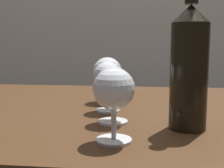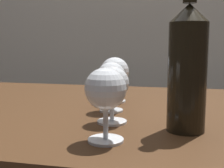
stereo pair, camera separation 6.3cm
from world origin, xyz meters
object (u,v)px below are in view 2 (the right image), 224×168
wine_glass_chardonnay (106,90)px  wine_glass_cabernet (112,85)px  wine_glass_white (111,78)px  wine_glass_empty (115,73)px  wine_bottle (187,66)px

wine_glass_chardonnay → wine_glass_cabernet: (-0.02, 0.12, -0.01)m
wine_glass_cabernet → wine_glass_white: bearing=103.4°
wine_glass_white → wine_glass_empty: 0.12m
wine_glass_white → wine_glass_empty: size_ratio=0.96×
wine_glass_chardonnay → wine_bottle: (0.14, 0.10, 0.04)m
wine_glass_chardonnay → wine_glass_white: (-0.04, 0.23, -0.01)m
wine_glass_cabernet → wine_bottle: bearing=-9.6°
wine_glass_chardonnay → wine_glass_empty: (-0.06, 0.35, -0.01)m
wine_glass_empty → wine_bottle: (0.20, -0.25, 0.04)m
wine_glass_chardonnay → wine_glass_white: 0.23m
wine_glass_cabernet → wine_bottle: wine_bottle is taller
wine_glass_chardonnay → wine_glass_empty: 0.35m
wine_glass_empty → wine_bottle: wine_bottle is taller
wine_glass_cabernet → wine_glass_empty: 0.23m
wine_glass_cabernet → wine_glass_white: 0.11m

